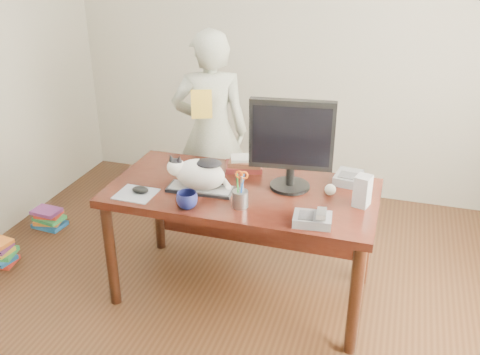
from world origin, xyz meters
name	(u,v)px	position (x,y,z in m)	size (l,w,h in m)	color
room	(204,127)	(0.00, 0.00, 1.35)	(4.50, 4.50, 4.50)	black
desk	(246,205)	(0.00, 0.68, 0.60)	(1.60, 0.80, 0.75)	black
keyboard	(201,189)	(-0.23, 0.51, 0.76)	(0.40, 0.17, 0.02)	black
cat	(198,173)	(-0.24, 0.50, 0.87)	(0.39, 0.21, 0.22)	white
monitor	(291,140)	(0.27, 0.69, 1.06)	(0.49, 0.27, 0.55)	black
pen_cup	(240,197)	(0.05, 0.39, 0.81)	(0.09, 0.09, 0.22)	gray
mousepad	(136,194)	(-0.58, 0.35, 0.75)	(0.23, 0.21, 0.01)	#9EA3A9
mouse	(140,190)	(-0.56, 0.37, 0.77)	(0.10, 0.07, 0.04)	black
coffee_mug	(187,200)	(-0.23, 0.29, 0.80)	(0.12, 0.12, 0.09)	#0D0F34
phone	(313,219)	(0.48, 0.32, 0.78)	(0.21, 0.18, 0.09)	slate
speaker	(363,191)	(0.70, 0.60, 0.84)	(0.10, 0.11, 0.18)	#A7A7AA
baseball	(330,190)	(0.51, 0.68, 0.78)	(0.07, 0.07, 0.07)	#ECE6CC
book_stack	(244,164)	(-0.07, 0.88, 0.79)	(0.27, 0.23, 0.09)	#481313
calculator	(348,178)	(0.59, 0.89, 0.78)	(0.17, 0.22, 0.06)	slate
person	(211,133)	(-0.49, 1.39, 0.77)	(0.56, 0.37, 1.55)	silver
held_book	(202,104)	(-0.49, 1.22, 1.05)	(0.17, 0.13, 0.20)	gold
book_pile_b	(49,218)	(-1.72, 0.95, 0.07)	(0.26, 0.20, 0.15)	#185393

